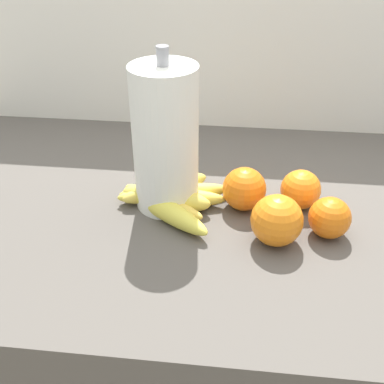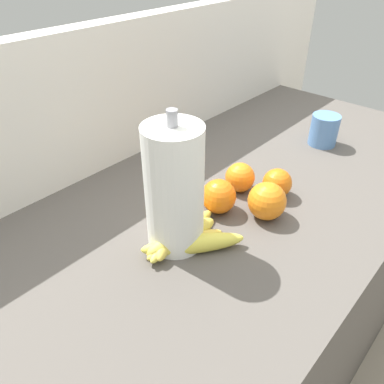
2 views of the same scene
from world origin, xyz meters
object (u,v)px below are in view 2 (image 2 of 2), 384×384
Objects in this scene: orange_back_left at (240,177)px; orange_right at (267,201)px; orange_front at (277,183)px; orange_center at (219,197)px; mug at (324,130)px; paper_towel_roll at (174,189)px; banana_bunch at (181,236)px.

orange_right is (-0.05, -0.11, 0.01)m from orange_back_left.
orange_center is at bearing 155.38° from orange_front.
paper_towel_roll is at bearing 177.70° from mug.
paper_towel_roll reaches higher than banana_bunch.
mug reaches higher than orange_right.
orange_right is 0.10m from orange_center.
mug is (0.36, -0.04, 0.01)m from orange_back_left.
orange_right reaches higher than banana_bunch.
banana_bunch is 2.47× the size of orange_right.
orange_front is 0.30m from paper_towel_roll.
orange_front is 0.77× the size of mug.
orange_back_left is 0.85× the size of orange_right.
paper_towel_roll is (-0.28, 0.06, 0.09)m from orange_front.
mug reaches higher than orange_center.
orange_right is at bearing -162.97° from orange_front.
orange_back_left is 0.36m from mug.
banana_bunch is 3.00× the size of orange_front.
paper_towel_roll is 0.60m from mug.
banana_bunch is 0.14m from orange_center.
orange_right is 0.23m from paper_towel_roll.
banana_bunch is 0.60m from mug.
orange_front is at bearing -10.51° from banana_bunch.
orange_center is 0.46m from mug.
orange_back_left is 0.92× the size of orange_center.
orange_center is at bearing 177.09° from mug.
orange_center is at bearing 5.35° from banana_bunch.
paper_towel_roll reaches higher than mug.
orange_center reaches higher than orange_back_left.
paper_towel_roll is (-0.19, 0.09, 0.09)m from orange_right.
orange_center is (-0.05, 0.09, -0.00)m from orange_right.
orange_back_left is at bearing 8.47° from orange_center.
orange_front is 0.15m from orange_center.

